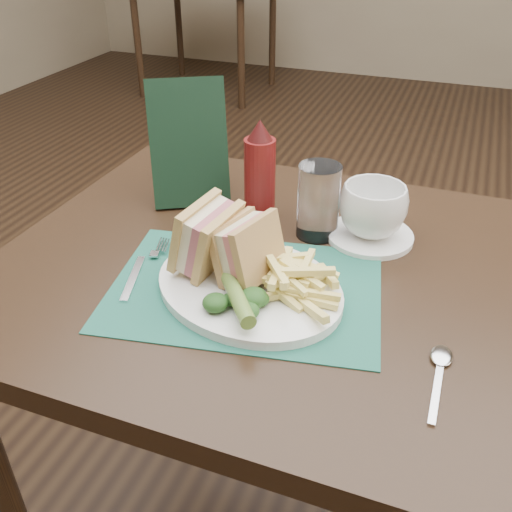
% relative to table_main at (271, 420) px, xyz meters
% --- Properties ---
extents(floor, '(7.00, 7.00, 0.00)m').
position_rel_table_main_xyz_m(floor, '(0.00, 0.50, -0.38)').
color(floor, black).
rests_on(floor, ground).
extents(wall_back, '(6.00, 0.00, 6.00)m').
position_rel_table_main_xyz_m(wall_back, '(0.00, 4.00, -0.38)').
color(wall_back, gray).
rests_on(wall_back, ground).
extents(table_main, '(0.90, 0.75, 0.75)m').
position_rel_table_main_xyz_m(table_main, '(0.00, 0.00, 0.00)').
color(table_main, black).
rests_on(table_main, ground).
extents(table_bg_left, '(0.90, 0.75, 0.75)m').
position_rel_table_main_xyz_m(table_bg_left, '(-1.60, 3.18, 0.00)').
color(table_bg_left, black).
rests_on(table_bg_left, ground).
extents(placemat, '(0.45, 0.36, 0.00)m').
position_rel_table_main_xyz_m(placemat, '(-0.02, -0.09, 0.38)').
color(placemat, '#1B5848').
rests_on(placemat, table_main).
extents(plate, '(0.37, 0.33, 0.01)m').
position_rel_table_main_xyz_m(plate, '(-0.01, -0.09, 0.38)').
color(plate, white).
rests_on(plate, placemat).
extents(sandwich_half_a, '(0.09, 0.12, 0.11)m').
position_rel_table_main_xyz_m(sandwich_half_a, '(-0.11, -0.07, 0.45)').
color(sandwich_half_a, '#D8B369').
rests_on(sandwich_half_a, plate).
extents(sandwich_half_b, '(0.10, 0.12, 0.10)m').
position_rel_table_main_xyz_m(sandwich_half_b, '(-0.04, -0.07, 0.44)').
color(sandwich_half_b, tan).
rests_on(sandwich_half_b, plate).
extents(kale_garnish, '(0.11, 0.08, 0.03)m').
position_rel_table_main_xyz_m(kale_garnish, '(-0.01, -0.15, 0.41)').
color(kale_garnish, '#183914').
rests_on(kale_garnish, plate).
extents(pickle_spear, '(0.09, 0.11, 0.03)m').
position_rel_table_main_xyz_m(pickle_spear, '(-0.00, -0.16, 0.41)').
color(pickle_spear, '#53762D').
rests_on(pickle_spear, plate).
extents(fries_pile, '(0.18, 0.20, 0.05)m').
position_rel_table_main_xyz_m(fries_pile, '(0.06, -0.08, 0.42)').
color(fries_pile, '#EEDD77').
rests_on(fries_pile, plate).
extents(fork, '(0.08, 0.17, 0.01)m').
position_rel_table_main_xyz_m(fork, '(-0.19, -0.10, 0.38)').
color(fork, silver).
rests_on(fork, placemat).
extents(spoon, '(0.03, 0.15, 0.01)m').
position_rel_table_main_xyz_m(spoon, '(0.28, -0.18, 0.38)').
color(spoon, silver).
rests_on(spoon, table_main).
extents(saucer, '(0.18, 0.18, 0.01)m').
position_rel_table_main_xyz_m(saucer, '(0.13, 0.13, 0.38)').
color(saucer, white).
rests_on(saucer, table_main).
extents(coffee_cup, '(0.16, 0.16, 0.09)m').
position_rel_table_main_xyz_m(coffee_cup, '(0.13, 0.13, 0.43)').
color(coffee_cup, white).
rests_on(coffee_cup, saucer).
extents(drinking_glass, '(0.08, 0.08, 0.13)m').
position_rel_table_main_xyz_m(drinking_glass, '(0.04, 0.11, 0.44)').
color(drinking_glass, white).
rests_on(drinking_glass, table_main).
extents(ketchup_bottle, '(0.07, 0.07, 0.19)m').
position_rel_table_main_xyz_m(ketchup_bottle, '(-0.08, 0.14, 0.47)').
color(ketchup_bottle, '#5D1010').
rests_on(ketchup_bottle, table_main).
extents(check_presenter, '(0.17, 0.15, 0.23)m').
position_rel_table_main_xyz_m(check_presenter, '(-0.23, 0.16, 0.49)').
color(check_presenter, black).
rests_on(check_presenter, table_main).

